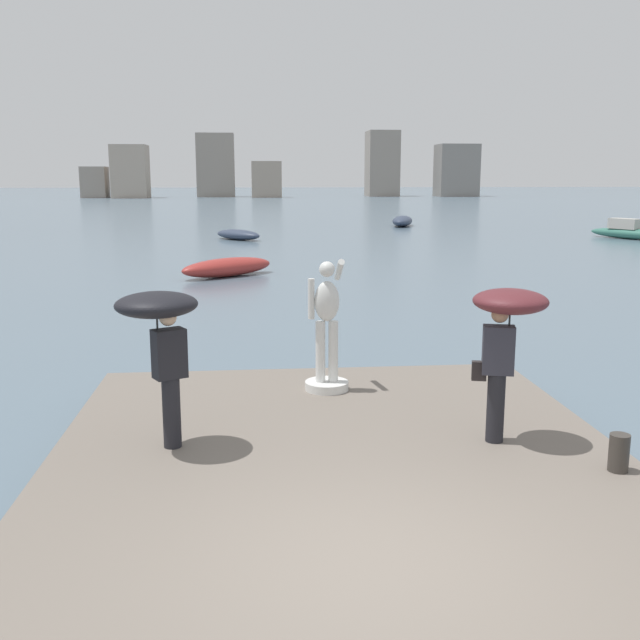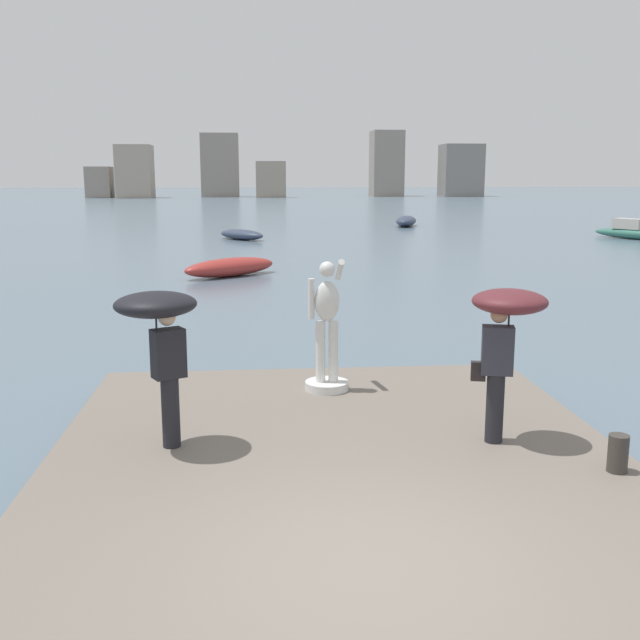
# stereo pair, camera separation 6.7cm
# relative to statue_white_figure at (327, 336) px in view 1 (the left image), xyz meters

# --- Properties ---
(ground_plane) EXTENTS (400.00, 400.00, 0.00)m
(ground_plane) POSITION_rel_statue_white_figure_xyz_m (-0.12, 34.79, -1.25)
(ground_plane) COLOR slate
(pier) EXTENTS (6.95, 9.52, 0.40)m
(pier) POSITION_rel_statue_white_figure_xyz_m (-0.12, -3.45, -1.05)
(pier) COLOR #70665B
(pier) RESTS_ON ground
(statue_white_figure) EXTENTS (0.68, 0.90, 2.04)m
(statue_white_figure) POSITION_rel_statue_white_figure_xyz_m (0.00, 0.00, 0.00)
(statue_white_figure) COLOR silver
(statue_white_figure) RESTS_ON pier
(onlooker_left) EXTENTS (1.33, 1.33, 1.94)m
(onlooker_left) POSITION_rel_statue_white_figure_xyz_m (-2.23, -2.30, 0.70)
(onlooker_left) COLOR black
(onlooker_left) RESTS_ON pier
(onlooker_right) EXTENTS (1.11, 1.11, 1.93)m
(onlooker_right) POSITION_rel_statue_white_figure_xyz_m (1.95, -2.45, 0.66)
(onlooker_right) COLOR black
(onlooker_right) RESTS_ON pier
(mooring_bollard) EXTENTS (0.23, 0.23, 0.43)m
(mooring_bollard) POSITION_rel_statue_white_figure_xyz_m (2.95, -3.52, -0.63)
(mooring_bollard) COLOR #38332D
(mooring_bollard) RESTS_ON pier
(boat_near) EXTENTS (2.62, 4.53, 0.77)m
(boat_near) POSITION_rel_statue_white_figure_xyz_m (10.08, 43.26, -0.87)
(boat_near) COLOR #2D384C
(boat_near) RESTS_ON ground
(boat_mid) EXTENTS (3.81, 3.35, 0.68)m
(boat_mid) POSITION_rel_statue_white_figure_xyz_m (-2.04, 16.41, -0.91)
(boat_mid) COLOR #9E2D28
(boat_mid) RESTS_ON ground
(boat_far) EXTENTS (3.24, 3.49, 0.60)m
(boat_far) POSITION_rel_statue_white_figure_xyz_m (-1.91, 32.47, -0.95)
(boat_far) COLOR #2D384C
(boat_far) RESTS_ON ground
(boat_leftward) EXTENTS (3.40, 5.26, 1.19)m
(boat_leftward) POSITION_rel_statue_white_figure_xyz_m (21.21, 30.91, -0.82)
(boat_leftward) COLOR #336B5B
(boat_leftward) RESTS_ON ground
(distant_skyline) EXTENTS (69.77, 12.89, 11.76)m
(distant_skyline) POSITION_rel_statue_white_figure_xyz_m (7.35, 122.55, 3.62)
(distant_skyline) COLOR gray
(distant_skyline) RESTS_ON ground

